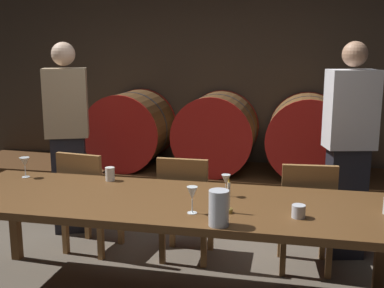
% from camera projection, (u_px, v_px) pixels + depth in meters
% --- Properties ---
extents(back_wall, '(6.45, 0.24, 2.86)m').
position_uv_depth(back_wall, '(225.00, 72.00, 5.56)').
color(back_wall, '#473A2D').
rests_on(back_wall, ground).
extents(barrel_shelf, '(5.80, 0.90, 0.39)m').
position_uv_depth(barrel_shelf, '(216.00, 187.00, 5.28)').
color(barrel_shelf, '#4C2D16').
rests_on(barrel_shelf, ground).
extents(wine_barrel_left, '(0.84, 0.81, 0.84)m').
position_uv_depth(wine_barrel_left, '(131.00, 129.00, 5.36)').
color(wine_barrel_left, '#513319').
rests_on(wine_barrel_left, barrel_shelf).
extents(wine_barrel_center, '(0.84, 0.81, 0.84)m').
position_uv_depth(wine_barrel_center, '(217.00, 132.00, 5.16)').
color(wine_barrel_center, '#513319').
rests_on(wine_barrel_center, barrel_shelf).
extents(wine_barrel_right, '(0.84, 0.81, 0.84)m').
position_uv_depth(wine_barrel_right, '(308.00, 136.00, 4.96)').
color(wine_barrel_right, brown).
rests_on(wine_barrel_right, barrel_shelf).
extents(dining_table, '(2.98, 0.91, 0.74)m').
position_uv_depth(dining_table, '(169.00, 208.00, 3.14)').
color(dining_table, brown).
rests_on(dining_table, ground).
extents(chair_left, '(0.45, 0.45, 0.88)m').
position_uv_depth(chair_left, '(88.00, 197.00, 3.98)').
color(chair_left, olive).
rests_on(chair_left, ground).
extents(chair_center, '(0.40, 0.40, 0.88)m').
position_uv_depth(chair_center, '(185.00, 203.00, 3.82)').
color(chair_center, olive).
rests_on(chair_center, ground).
extents(chair_right, '(0.43, 0.43, 0.88)m').
position_uv_depth(chair_right, '(306.00, 212.00, 3.63)').
color(chair_right, olive).
rests_on(chair_right, ground).
extents(guest_left, '(0.44, 0.36, 1.76)m').
position_uv_depth(guest_left, '(68.00, 137.00, 4.38)').
color(guest_left, black).
rests_on(guest_left, ground).
extents(guest_right, '(0.43, 0.33, 1.77)m').
position_uv_depth(guest_right, '(348.00, 150.00, 3.83)').
color(guest_right, black).
rests_on(guest_right, ground).
extents(candle_center, '(0.05, 0.05, 0.22)m').
position_uv_depth(candle_center, '(229.00, 203.00, 2.87)').
color(candle_center, olive).
rests_on(candle_center, dining_table).
extents(pitcher, '(0.11, 0.11, 0.21)m').
position_uv_depth(pitcher, '(219.00, 208.00, 2.66)').
color(pitcher, silver).
rests_on(pitcher, dining_table).
extents(wine_glass_left, '(0.08, 0.08, 0.16)m').
position_uv_depth(wine_glass_left, '(25.00, 162.00, 3.64)').
color(wine_glass_left, white).
rests_on(wine_glass_left, dining_table).
extents(wine_glass_center, '(0.07, 0.07, 0.17)m').
position_uv_depth(wine_glass_center, '(192.00, 194.00, 2.85)').
color(wine_glass_center, white).
rests_on(wine_glass_center, dining_table).
extents(wine_glass_right, '(0.06, 0.06, 0.15)m').
position_uv_depth(wine_glass_right, '(226.00, 180.00, 3.18)').
color(wine_glass_right, white).
rests_on(wine_glass_right, dining_table).
extents(cup_center_left, '(0.07, 0.07, 0.10)m').
position_uv_depth(cup_center_left, '(110.00, 174.00, 3.56)').
color(cup_center_left, white).
rests_on(cup_center_left, dining_table).
extents(cup_center_right, '(0.08, 0.08, 0.08)m').
position_uv_depth(cup_center_right, '(299.00, 211.00, 2.79)').
color(cup_center_right, silver).
rests_on(cup_center_right, dining_table).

